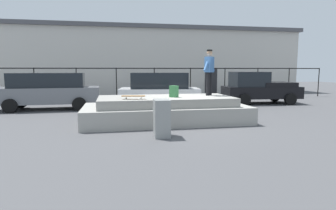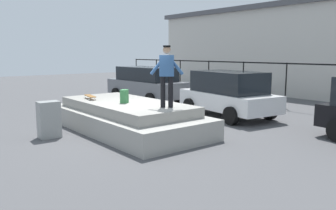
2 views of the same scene
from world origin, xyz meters
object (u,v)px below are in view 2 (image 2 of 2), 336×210
skateboarder (167,72)px  car_white_hatchback_mid (228,93)px  car_grey_hatchback_near (146,83)px  skateboard (90,96)px  backpack (124,96)px  utility_box (49,120)px

skateboarder → car_white_hatchback_mid: (-1.28, 4.06, -1.01)m
skateboarder → car_grey_hatchback_near: 7.90m
skateboard → backpack: 1.55m
skateboarder → backpack: size_ratio=4.20×
backpack → car_white_hatchback_mid: (0.21, 4.55, -0.21)m
car_white_hatchback_mid → utility_box: (-1.02, -6.64, -0.39)m
car_grey_hatchback_near → utility_box: size_ratio=4.48×
skateboard → car_grey_hatchback_near: size_ratio=0.17×
car_white_hatchback_mid → utility_box: size_ratio=4.00×
skateboard → utility_box: bearing=-67.6°
skateboard → utility_box: (0.68, -1.66, -0.49)m
backpack → car_white_hatchback_mid: 4.56m
car_grey_hatchback_near → utility_box: bearing=-56.2°
backpack → utility_box: bearing=116.8°
skateboarder → utility_box: 3.73m
skateboarder → utility_box: size_ratio=1.62×
skateboard → utility_box: size_ratio=0.75×
backpack → car_white_hatchback_mid: car_white_hatchback_mid is taller
skateboard → skateboarder: bearing=17.1°
utility_box → backpack: bearing=71.1°
car_grey_hatchback_near → utility_box: 7.96m
car_grey_hatchback_near → car_white_hatchback_mid: bearing=0.4°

